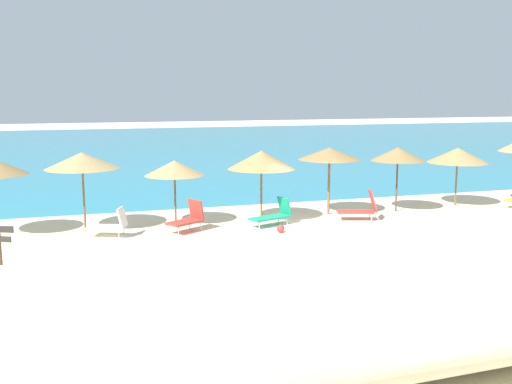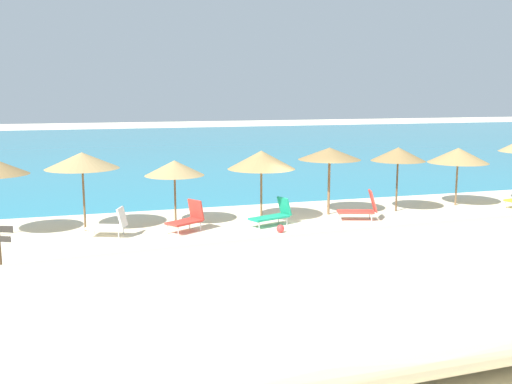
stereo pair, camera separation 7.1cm
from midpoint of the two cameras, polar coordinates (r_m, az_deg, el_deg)
ground_plane at (r=21.06m, az=6.01°, el=-3.77°), size 160.00×160.00×0.00m
sea_water at (r=53.85m, az=-8.35°, el=4.39°), size 160.00×57.68×0.01m
dune_ridge at (r=13.51m, az=22.69°, el=-7.58°), size 48.02×7.87×2.09m
beach_umbrella_1 at (r=21.43m, az=-16.51°, el=2.95°), size 2.58×2.58×2.81m
beach_umbrella_2 at (r=21.72m, az=-7.86°, el=2.33°), size 2.20×2.20×2.42m
beach_umbrella_3 at (r=22.16m, az=0.62°, el=3.15°), size 2.57×2.57×2.71m
beach_umbrella_4 at (r=23.53m, az=7.27°, el=3.71°), size 2.51×2.51×2.72m
beach_umbrella_5 at (r=24.68m, az=13.77°, el=3.60°), size 2.23×2.23×2.67m
beach_umbrella_6 at (r=26.80m, az=19.17°, el=3.39°), size 2.60×2.60×2.52m
lounge_chair_0 at (r=20.59m, az=-13.85°, el=-3.05°), size 1.46×1.08×1.03m
lounge_chair_1 at (r=20.87m, az=-6.54°, el=-2.53°), size 1.45×1.25×1.10m
lounge_chair_2 at (r=21.69m, az=1.79°, el=-2.20°), size 1.74×1.13×1.01m
lounge_chair_4 at (r=22.93m, az=10.32°, el=-1.56°), size 1.60×1.02×1.18m
beach_ball at (r=20.65m, az=2.50°, el=-3.59°), size 0.28×0.28×0.28m
cooler_box at (r=20.66m, az=16.05°, el=-3.82°), size 0.51×0.34×0.38m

